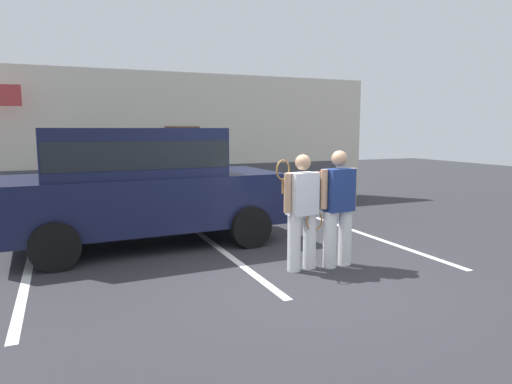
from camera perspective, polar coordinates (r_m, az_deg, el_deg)
name	(u,v)px	position (r m, az deg, el deg)	size (l,w,h in m)	color
ground_plane	(296,278)	(6.43, 4.97, -10.64)	(40.00, 40.00, 0.00)	#2D2D33
parking_stripe_0	(27,277)	(7.19, -26.64, -9.43)	(0.12, 4.40, 0.01)	silver
parking_stripe_1	(227,254)	(7.56, -3.59, -7.75)	(0.12, 4.40, 0.01)	silver
parking_stripe_2	(375,238)	(8.95, 14.57, -5.53)	(0.12, 4.40, 0.01)	silver
house_frontage	(181,145)	(12.12, -9.32, 5.83)	(10.95, 0.40, 3.46)	beige
parked_suv	(140,181)	(8.20, -14.18, 1.38)	(4.68, 2.33, 2.05)	#141938
tennis_player_man	(302,210)	(6.61, 5.74, -2.26)	(0.76, 0.31, 1.68)	white
tennis_player_woman	(338,207)	(6.85, 10.15, -1.87)	(0.90, 0.31, 1.73)	white
potted_plant_by_porch	(268,189)	(11.79, 1.46, 0.42)	(0.70, 0.70, 0.92)	gray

